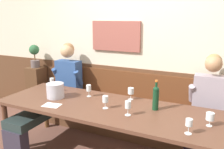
{
  "coord_description": "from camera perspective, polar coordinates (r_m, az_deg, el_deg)",
  "views": [
    {
      "loc": [
        1.21,
        -2.24,
        1.77
      ],
      "look_at": [
        -0.07,
        0.43,
        1.02
      ],
      "focal_mm": 37.49,
      "sensor_mm": 36.0,
      "label": 1
    }
  ],
  "objects": [
    {
      "name": "person_center_left_seat",
      "position": [
        2.89,
        22.06,
        -10.23
      ],
      "size": [
        0.51,
        1.35,
        1.32
      ],
      "color": "#32363E",
      "rests_on": "ground"
    },
    {
      "name": "wine_glass_center_rear",
      "position": [
        3.0,
        4.62,
        -4.15
      ],
      "size": [
        0.08,
        0.08,
        0.16
      ],
      "color": "silver",
      "rests_on": "dining_table"
    },
    {
      "name": "wine_glass_near_bucket",
      "position": [
        2.71,
        -1.64,
        -6.11
      ],
      "size": [
        0.07,
        0.07,
        0.15
      ],
      "color": "silver",
      "rests_on": "dining_table"
    },
    {
      "name": "wine_glass_left_end",
      "position": [
        3.67,
        -14.44,
        -1.43
      ],
      "size": [
        0.06,
        0.06,
        0.13
      ],
      "color": "silver",
      "rests_on": "dining_table"
    },
    {
      "name": "dining_table",
      "position": [
        2.85,
        -1.7,
        -8.83
      ],
      "size": [
        2.69,
        0.91,
        0.72
      ],
      "color": "brown",
      "rests_on": "ground"
    },
    {
      "name": "wine_bottle_green_tall",
      "position": [
        2.71,
        10.63,
        -5.43
      ],
      "size": [
        0.07,
        0.07,
        0.35
      ],
      "color": "#133920",
      "rests_on": "dining_table"
    },
    {
      "name": "wine_glass_right_end",
      "position": [
        2.26,
        18.27,
        -11.25
      ],
      "size": [
        0.06,
        0.06,
        0.15
      ],
      "color": "silver",
      "rests_on": "dining_table"
    },
    {
      "name": "wine_glass_mid_left",
      "position": [
        3.39,
        -14.31,
        -2.43
      ],
      "size": [
        0.06,
        0.06,
        0.15
      ],
      "color": "silver",
      "rests_on": "dining_table"
    },
    {
      "name": "corner_pedestal",
      "position": [
        4.51,
        -17.72,
        -3.74
      ],
      "size": [
        0.28,
        0.28,
        0.87
      ],
      "primitive_type": "cube",
      "color": "#50331E",
      "rests_on": "ground"
    },
    {
      "name": "wine_glass_mid_right",
      "position": [
        2.49,
        22.8,
        -9.55
      ],
      "size": [
        0.08,
        0.08,
        0.14
      ],
      "color": "silver",
      "rests_on": "dining_table"
    },
    {
      "name": "potted_plant",
      "position": [
        4.37,
        -18.37,
        4.58
      ],
      "size": [
        0.17,
        0.17,
        0.4
      ],
      "color": "#5F5250",
      "rests_on": "corner_pedestal"
    },
    {
      "name": "wine_glass_by_bottle",
      "position": [
        3.12,
        -5.7,
        -3.45
      ],
      "size": [
        0.06,
        0.06,
        0.16
      ],
      "color": "silver",
      "rests_on": "dining_table"
    },
    {
      "name": "wine_glass_center_front",
      "position": [
        2.53,
        3.92,
        -7.47
      ],
      "size": [
        0.07,
        0.07,
        0.16
      ],
      "color": "silver",
      "rests_on": "dining_table"
    },
    {
      "name": "person_right_seat",
      "position": [
        3.67,
        -13.78,
        -4.05
      ],
      "size": [
        0.51,
        1.36,
        1.35
      ],
      "color": "#2F2A39",
      "rests_on": "ground"
    },
    {
      "name": "tasting_sheet_left_guest",
      "position": [
        2.93,
        -14.46,
        -7.26
      ],
      "size": [
        0.23,
        0.18,
        0.0
      ],
      "primitive_type": "cube",
      "rotation": [
        0.0,
        0.0,
        0.15
      ],
      "color": "white",
      "rests_on": "dining_table"
    },
    {
      "name": "wall_bench",
      "position": [
        3.61,
        3.78,
        -10.23
      ],
      "size": [
        2.99,
        0.42,
        0.94
      ],
      "color": "brown",
      "rests_on": "ground"
    },
    {
      "name": "room_wall_back",
      "position": [
        3.56,
        5.63,
        8.11
      ],
      "size": [
        6.8,
        0.12,
        2.8
      ],
      "color": "beige",
      "rests_on": "ground"
    },
    {
      "name": "ice_bucket",
      "position": [
        3.16,
        -13.65,
        -3.81
      ],
      "size": [
        0.23,
        0.23,
        0.19
      ],
      "primitive_type": "cylinder",
      "color": "#B4B2BF",
      "rests_on": "dining_table"
    },
    {
      "name": "wood_wainscot_panel",
      "position": [
        3.71,
        5.04,
        -5.98
      ],
      "size": [
        6.8,
        0.03,
        0.99
      ],
      "primitive_type": "cube",
      "color": "brown",
      "rests_on": "ground"
    }
  ]
}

